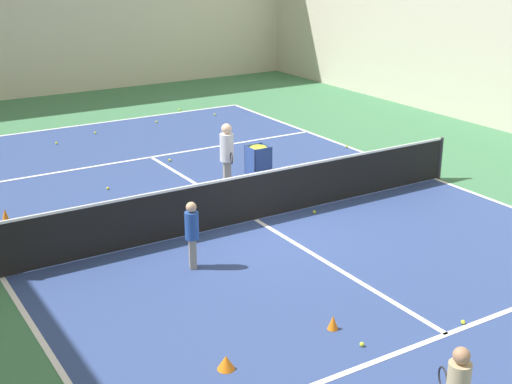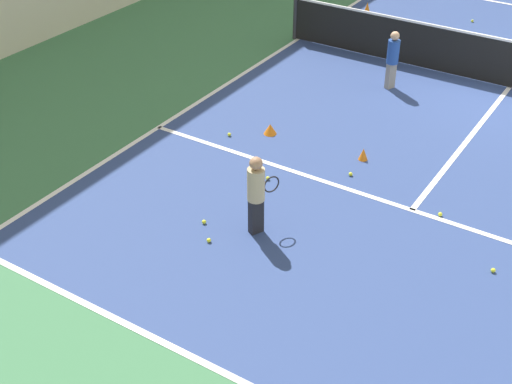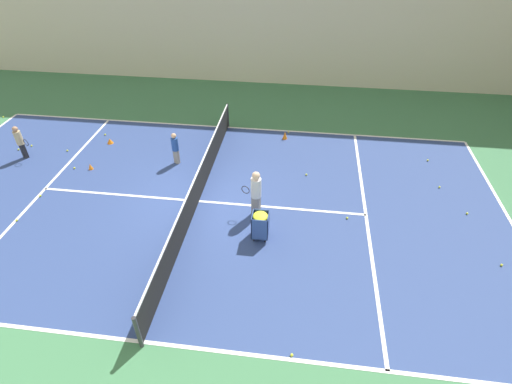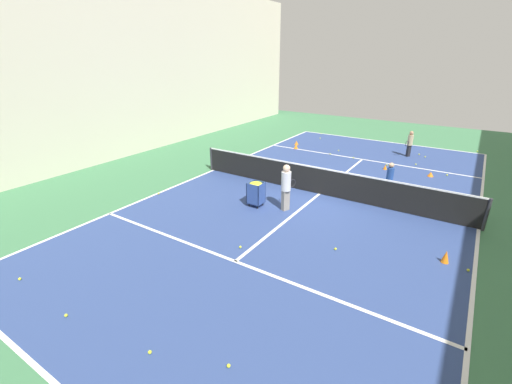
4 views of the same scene
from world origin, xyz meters
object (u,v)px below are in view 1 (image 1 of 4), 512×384
tennis_net (256,196)px  child_midcourt (192,230)px  coach_at_net (227,153)px  training_cone_1 (5,217)px  training_cone_0 (333,322)px  ball_cart (258,156)px

tennis_net → child_midcourt: (-2.20, -1.38, 0.18)m
coach_at_net → training_cone_1: (-5.02, 0.58, -0.77)m
training_cone_0 → ball_cart: bearing=67.1°
coach_at_net → training_cone_1: 5.11m
coach_at_net → child_midcourt: size_ratio=1.29×
tennis_net → training_cone_1: (-4.59, 2.56, -0.38)m
tennis_net → coach_at_net: 2.07m
tennis_net → child_midcourt: size_ratio=8.53×
tennis_net → coach_at_net: bearing=78.0°
child_midcourt → ball_cart: (3.66, 3.64, -0.11)m
ball_cart → training_cone_1: ball_cart is taller
training_cone_0 → training_cone_1: training_cone_1 is taller
ball_cart → child_midcourt: bearing=-135.2°
tennis_net → ball_cart: 2.69m
tennis_net → ball_cart: tennis_net is taller
child_midcourt → ball_cart: bearing=-25.2°
ball_cart → training_cone_0: ball_cart is taller
child_midcourt → training_cone_0: (0.83, -3.08, -0.61)m
coach_at_net → training_cone_1: bearing=-76.4°
child_midcourt → training_cone_0: size_ratio=5.62×
training_cone_0 → training_cone_1: (-3.22, 7.03, 0.06)m
ball_cart → training_cone_1: 6.08m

